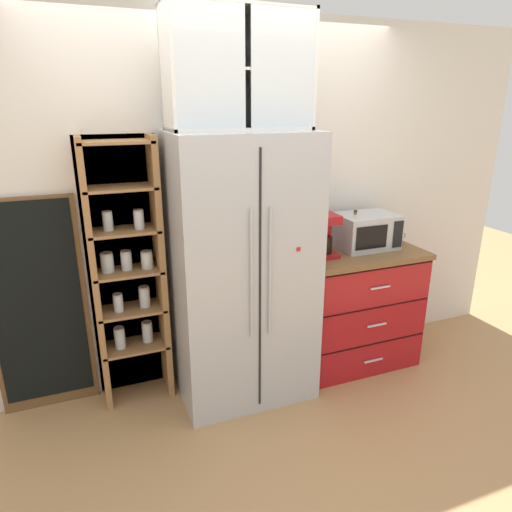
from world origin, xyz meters
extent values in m
plane|color=tan|center=(0.00, 0.00, 0.00)|extent=(10.68, 10.68, 0.00)
cube|color=silver|center=(0.00, 0.40, 1.27)|extent=(4.99, 0.10, 2.55)
cube|color=#B7BABF|center=(0.00, 0.03, 0.91)|extent=(0.91, 0.64, 1.82)
cube|color=black|center=(0.00, -0.29, 0.91)|extent=(0.01, 0.01, 1.67)
cylinder|color=#B7BABF|center=(-0.06, -0.30, 1.00)|extent=(0.02, 0.02, 0.82)
cylinder|color=#B7BABF|center=(0.06, -0.30, 1.00)|extent=(0.02, 0.02, 0.82)
cube|color=red|center=(0.25, -0.29, 1.13)|extent=(0.02, 0.01, 0.02)
cube|color=brown|center=(-0.72, 0.37, 0.90)|extent=(0.50, 0.04, 1.80)
cube|color=#9E7042|center=(-0.93, 0.22, 0.90)|extent=(0.04, 0.25, 1.80)
cube|color=#9E7042|center=(-0.51, 0.22, 0.90)|extent=(0.04, 0.25, 1.80)
cube|color=#9E7042|center=(-0.72, 0.22, 0.39)|extent=(0.44, 0.25, 0.02)
cylinder|color=silver|center=(-0.82, 0.22, 0.46)|extent=(0.07, 0.07, 0.14)
cylinder|color=white|center=(-0.82, 0.22, 0.44)|extent=(0.06, 0.06, 0.09)
cylinder|color=#B2B2B7|center=(-0.82, 0.22, 0.54)|extent=(0.07, 0.07, 0.01)
cylinder|color=silver|center=(-0.63, 0.24, 0.46)|extent=(0.07, 0.07, 0.14)
cylinder|color=beige|center=(-0.63, 0.24, 0.44)|extent=(0.06, 0.06, 0.09)
cylinder|color=#B2B2B7|center=(-0.63, 0.24, 0.54)|extent=(0.07, 0.07, 0.01)
cube|color=#9E7042|center=(-0.72, 0.22, 0.66)|extent=(0.44, 0.25, 0.02)
cylinder|color=silver|center=(-0.80, 0.21, 0.73)|extent=(0.06, 0.06, 0.11)
cylinder|color=white|center=(-0.80, 0.21, 0.71)|extent=(0.05, 0.05, 0.08)
cylinder|color=#B2B2B7|center=(-0.80, 0.21, 0.79)|extent=(0.06, 0.06, 0.01)
cylinder|color=silver|center=(-0.63, 0.23, 0.73)|extent=(0.07, 0.07, 0.13)
cylinder|color=#2D2D2D|center=(-0.63, 0.23, 0.72)|extent=(0.06, 0.06, 0.09)
cylinder|color=#B2B2B7|center=(-0.63, 0.23, 0.81)|extent=(0.07, 0.07, 0.01)
cube|color=#9E7042|center=(-0.72, 0.22, 0.94)|extent=(0.44, 0.25, 0.02)
cylinder|color=silver|center=(-0.84, 0.24, 1.00)|extent=(0.08, 0.08, 0.12)
cylinder|color=#E0C67F|center=(-0.84, 0.24, 0.98)|extent=(0.07, 0.07, 0.08)
cylinder|color=#B2B2B7|center=(-0.84, 0.24, 1.07)|extent=(0.08, 0.08, 0.01)
cylinder|color=silver|center=(-0.72, 0.24, 1.00)|extent=(0.07, 0.07, 0.12)
cylinder|color=brown|center=(-0.72, 0.24, 0.98)|extent=(0.06, 0.06, 0.08)
cylinder|color=#B2B2B7|center=(-0.72, 0.24, 1.07)|extent=(0.07, 0.07, 0.01)
cylinder|color=silver|center=(-0.60, 0.22, 1.00)|extent=(0.08, 0.08, 0.11)
cylinder|color=#CCB78C|center=(-0.60, 0.22, 0.98)|extent=(0.07, 0.07, 0.07)
cylinder|color=#B2B2B7|center=(-0.60, 0.22, 1.06)|extent=(0.07, 0.07, 0.01)
cube|color=#9E7042|center=(-0.72, 0.22, 1.21)|extent=(0.44, 0.25, 0.02)
cylinder|color=silver|center=(-0.81, 0.24, 1.27)|extent=(0.06, 0.06, 0.11)
cylinder|color=#382316|center=(-0.81, 0.24, 1.26)|extent=(0.05, 0.05, 0.08)
cylinder|color=#B2B2B7|center=(-0.81, 0.24, 1.34)|extent=(0.06, 0.06, 0.01)
cylinder|color=silver|center=(-0.63, 0.21, 1.27)|extent=(0.06, 0.06, 0.11)
cylinder|color=#B77A38|center=(-0.63, 0.21, 1.26)|extent=(0.05, 0.05, 0.08)
cylinder|color=#B2B2B7|center=(-0.63, 0.21, 1.34)|extent=(0.06, 0.06, 0.01)
cube|color=#9E7042|center=(-0.72, 0.22, 1.48)|extent=(0.44, 0.25, 0.02)
cube|color=#9E7042|center=(-0.72, 0.22, 1.76)|extent=(0.44, 0.25, 0.02)
cube|color=#A8161C|center=(0.95, 0.07, 0.44)|extent=(0.91, 0.56, 0.89)
cube|color=brown|center=(0.95, 0.07, 0.91)|extent=(0.94, 0.59, 0.04)
cube|color=black|center=(0.95, -0.21, 0.28)|extent=(0.89, 0.00, 0.01)
cube|color=silver|center=(0.95, -0.22, 0.15)|extent=(0.16, 0.01, 0.01)
cube|color=black|center=(0.95, -0.21, 0.58)|extent=(0.89, 0.00, 0.01)
cube|color=silver|center=(0.95, -0.22, 0.44)|extent=(0.16, 0.01, 0.01)
cube|color=black|center=(0.95, -0.21, 0.88)|extent=(0.89, 0.00, 0.01)
cube|color=silver|center=(0.95, -0.22, 0.74)|extent=(0.16, 0.01, 0.01)
cube|color=#B7BABF|center=(1.03, 0.12, 1.06)|extent=(0.44, 0.32, 0.26)
cube|color=black|center=(0.97, -0.04, 1.06)|extent=(0.26, 0.01, 0.17)
cube|color=black|center=(1.20, -0.04, 1.06)|extent=(0.08, 0.01, 0.20)
cube|color=#A8161C|center=(0.63, 0.05, 0.94)|extent=(0.17, 0.20, 0.03)
cube|color=#A8161C|center=(0.63, 0.12, 1.08)|extent=(0.17, 0.06, 0.30)
cube|color=#A8161C|center=(0.63, 0.05, 1.21)|extent=(0.17, 0.20, 0.06)
cylinder|color=black|center=(0.63, 0.04, 1.02)|extent=(0.11, 0.11, 0.12)
cylinder|color=#8CA37F|center=(1.35, 0.14, 0.97)|extent=(0.07, 0.07, 0.09)
torus|color=#8CA37F|center=(1.40, 0.14, 0.98)|extent=(0.05, 0.01, 0.05)
cylinder|color=#2D2D33|center=(0.95, 0.09, 0.98)|extent=(0.08, 0.08, 0.10)
torus|color=#2D2D33|center=(1.00, 0.09, 0.98)|extent=(0.05, 0.01, 0.05)
cylinder|color=brown|center=(0.95, 0.15, 1.03)|extent=(0.06, 0.06, 0.21)
cone|color=brown|center=(0.95, 0.15, 1.14)|extent=(0.06, 0.06, 0.04)
cylinder|color=brown|center=(0.95, 0.15, 1.17)|extent=(0.02, 0.02, 0.07)
cylinder|color=black|center=(0.95, 0.15, 1.21)|extent=(0.03, 0.03, 0.01)
cylinder|color=navy|center=(0.95, 0.06, 1.01)|extent=(0.07, 0.07, 0.16)
cone|color=navy|center=(0.95, 0.06, 1.10)|extent=(0.07, 0.07, 0.04)
cylinder|color=navy|center=(0.95, 0.06, 1.13)|extent=(0.03, 0.03, 0.07)
cylinder|color=black|center=(0.95, 0.06, 1.17)|extent=(0.03, 0.03, 0.01)
cube|color=silver|center=(0.00, 0.20, 2.16)|extent=(0.87, 0.02, 0.68)
cube|color=silver|center=(0.00, 0.05, 2.49)|extent=(0.87, 0.32, 0.02)
cube|color=silver|center=(0.00, 0.05, 1.83)|extent=(0.87, 0.32, 0.02)
cube|color=silver|center=(-0.42, 0.05, 2.16)|extent=(0.02, 0.32, 0.68)
cube|color=silver|center=(0.42, 0.05, 2.16)|extent=(0.02, 0.32, 0.68)
cube|color=silver|center=(0.00, 0.05, 2.16)|extent=(0.84, 0.30, 0.02)
cube|color=silver|center=(-0.22, -0.10, 2.16)|extent=(0.40, 0.01, 0.64)
cube|color=silver|center=(0.22, -0.10, 2.16)|extent=(0.40, 0.01, 0.64)
cylinder|color=silver|center=(-0.30, 0.05, 1.84)|extent=(0.05, 0.05, 0.00)
cylinder|color=silver|center=(-0.30, 0.05, 1.88)|extent=(0.01, 0.01, 0.07)
cone|color=silver|center=(-0.30, 0.05, 1.94)|extent=(0.06, 0.06, 0.05)
cylinder|color=silver|center=(-0.10, 0.05, 1.84)|extent=(0.05, 0.05, 0.00)
cylinder|color=silver|center=(-0.10, 0.05, 1.88)|extent=(0.01, 0.01, 0.07)
cone|color=silver|center=(-0.10, 0.05, 1.94)|extent=(0.06, 0.06, 0.05)
cylinder|color=silver|center=(0.10, 0.05, 1.84)|extent=(0.05, 0.05, 0.00)
cylinder|color=silver|center=(0.10, 0.05, 1.88)|extent=(0.01, 0.01, 0.07)
cone|color=silver|center=(0.10, 0.05, 1.94)|extent=(0.06, 0.06, 0.05)
cylinder|color=silver|center=(0.30, 0.05, 1.84)|extent=(0.05, 0.05, 0.00)
cylinder|color=silver|center=(0.30, 0.05, 1.88)|extent=(0.01, 0.01, 0.07)
cone|color=silver|center=(0.30, 0.05, 1.94)|extent=(0.06, 0.06, 0.05)
cylinder|color=white|center=(-0.26, 0.05, 2.20)|extent=(0.06, 0.06, 0.07)
cylinder|color=white|center=(0.26, 0.05, 2.20)|extent=(0.06, 0.06, 0.07)
cube|color=brown|center=(-1.29, 0.33, 0.72)|extent=(0.60, 0.04, 1.45)
cube|color=black|center=(-1.29, 0.31, 0.75)|extent=(0.54, 0.01, 1.35)
camera|label=1|loc=(-0.95, -2.66, 1.98)|focal=31.83mm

